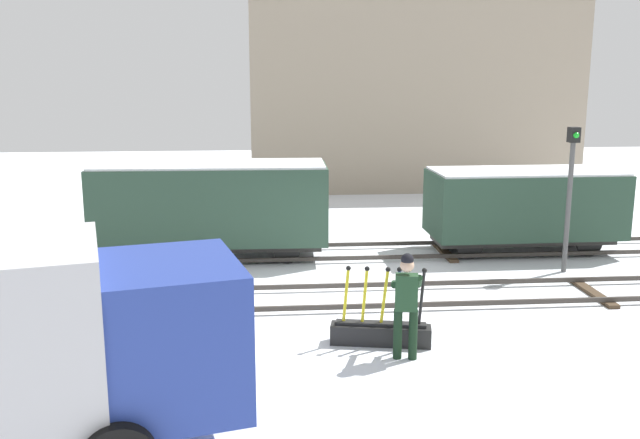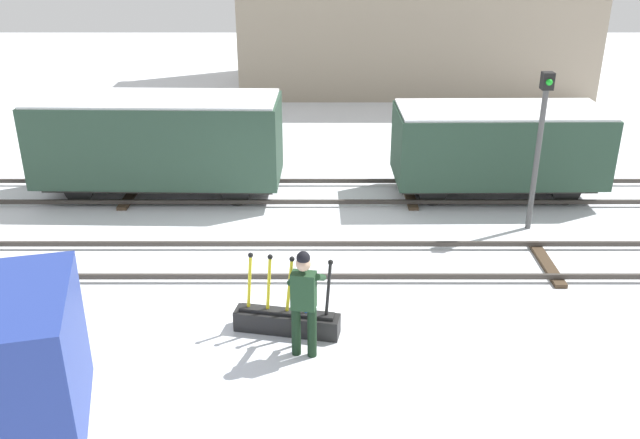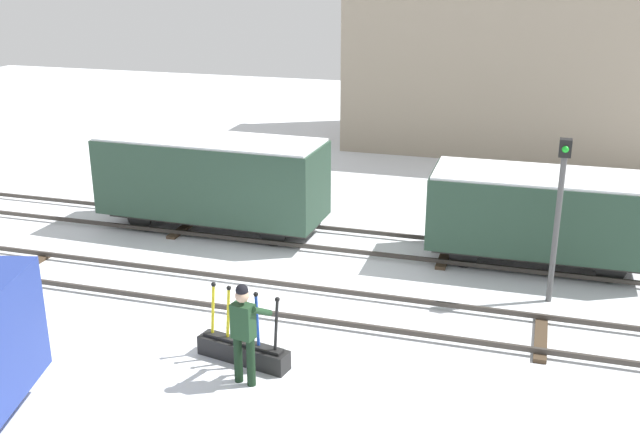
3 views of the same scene
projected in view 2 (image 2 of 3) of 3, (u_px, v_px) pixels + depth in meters
ground_plane at (261, 265)px, 14.01m from camera, size 60.00×60.00×0.00m
track_main_line at (260, 260)px, 13.97m from camera, size 44.00×1.94×0.18m
track_siding_near at (273, 192)px, 17.42m from camera, size 44.00×1.94×0.18m
switch_lever_frame at (289, 319)px, 11.68m from camera, size 1.84×0.70×1.45m
rail_worker at (307, 297)px, 10.76m from camera, size 0.63×0.78×1.86m
signal_post at (543, 136)px, 14.75m from camera, size 0.24×0.32×3.55m
freight_car_mid_siding at (501, 147)px, 16.91m from camera, size 5.06×2.17×2.26m
freight_car_near_switch at (161, 141)px, 16.88m from camera, size 6.01×2.18×2.53m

